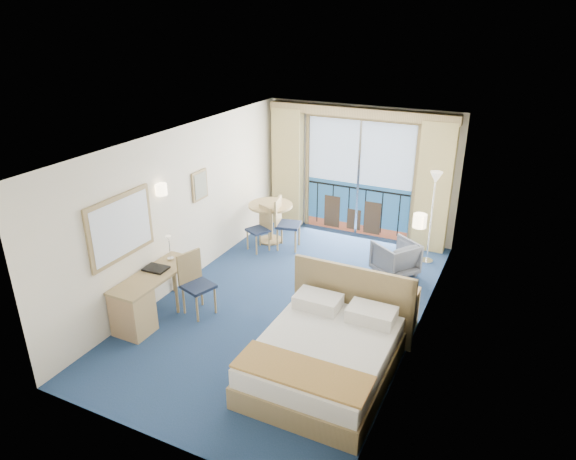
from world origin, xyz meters
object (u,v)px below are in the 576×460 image
(bed, at_px, (326,354))
(floor_lamp, at_px, (434,195))
(armchair, at_px, (395,258))
(table_chair_b, at_px, (261,226))
(table_chair_a, at_px, (284,220))
(desk, at_px, (138,305))
(nightstand, at_px, (400,308))
(desk_chair, at_px, (195,280))
(round_table, at_px, (271,213))

(bed, distance_m, floor_lamp, 4.05)
(armchair, xyz_separation_m, table_chair_b, (-2.66, -0.12, 0.19))
(table_chair_a, bearing_deg, desk, 156.10)
(armchair, height_order, floor_lamp, floor_lamp)
(armchair, bearing_deg, floor_lamp, -174.84)
(bed, height_order, armchair, bed)
(table_chair_a, xyz_separation_m, table_chair_b, (-0.37, -0.26, -0.09))
(nightstand, bearing_deg, bed, -110.89)
(bed, bearing_deg, table_chair_a, 124.06)
(armchair, xyz_separation_m, table_chair_a, (-2.29, 0.13, 0.27))
(bed, relative_size, desk_chair, 2.13)
(nightstand, relative_size, round_table, 0.69)
(round_table, bearing_deg, desk, -94.42)
(armchair, bearing_deg, table_chair_b, -52.06)
(bed, xyz_separation_m, nightstand, (0.58, 1.52, -0.01))
(bed, height_order, desk, bed)
(floor_lamp, relative_size, desk, 1.15)
(desk, bearing_deg, floor_lamp, 50.47)
(desk, height_order, round_table, round_table)
(table_chair_a, bearing_deg, armchair, -106.33)
(nightstand, relative_size, armchair, 0.90)
(armchair, distance_m, round_table, 2.71)
(desk, bearing_deg, round_table, 85.58)
(floor_lamp, distance_m, round_table, 3.22)
(bed, height_order, nightstand, bed)
(armchair, distance_m, floor_lamp, 1.33)
(desk, bearing_deg, table_chair_a, 79.13)
(floor_lamp, relative_size, table_chair_a, 1.70)
(armchair, distance_m, desk_chair, 3.61)
(desk_chair, bearing_deg, armchair, -25.34)
(nightstand, relative_size, table_chair_a, 0.59)
(nightstand, xyz_separation_m, table_chair_b, (-3.17, 1.50, 0.19))
(armchair, relative_size, desk, 0.45)
(floor_lamp, bearing_deg, table_chair_a, -167.46)
(round_table, distance_m, table_chair_b, 0.44)
(round_table, bearing_deg, desk_chair, -86.15)
(desk_chair, bearing_deg, bed, -84.43)
(floor_lamp, distance_m, desk, 5.41)
(table_chair_a, bearing_deg, desk_chair, 162.93)
(armchair, xyz_separation_m, round_table, (-2.68, 0.31, 0.30))
(armchair, relative_size, table_chair_a, 0.66)
(desk_chair, relative_size, round_table, 1.11)
(nightstand, xyz_separation_m, desk, (-3.47, -1.75, 0.09))
(desk, xyz_separation_m, round_table, (0.28, 3.68, 0.21))
(bed, xyz_separation_m, floor_lamp, (0.50, 3.88, 1.03))
(bed, distance_m, armchair, 3.15)
(bed, xyz_separation_m, desk, (-2.89, -0.22, 0.09))
(floor_lamp, bearing_deg, nightstand, -88.01)
(round_table, xyz_separation_m, table_chair_b, (0.02, -0.43, -0.11))
(bed, height_order, table_chair_b, bed)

